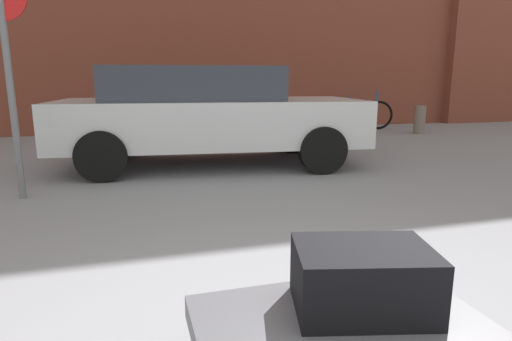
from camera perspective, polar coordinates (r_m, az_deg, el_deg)
The scene contains 8 objects.
luggage_cart at distance 1.81m, azimuth 11.52°, elevation -21.23°, with size 1.12×0.77×0.34m.
suitcase_black_rear_right at distance 1.82m, azimuth 13.97°, elevation -13.73°, with size 0.54×0.38×0.26m, color black.
parked_car at distance 6.35m, azimuth -6.47°, elevation 7.52°, with size 4.48×2.32×1.42m.
bicycle_leaning at distance 11.23m, azimuth 13.39°, elevation 7.22°, with size 1.71×0.53×0.96m.
bollard_kerb_near at distance 9.27m, azimuth 5.29°, elevation 6.23°, with size 0.25×0.25×0.65m, color #72665B.
bollard_kerb_mid at distance 9.87m, azimuth 13.01°, elevation 6.33°, with size 0.25×0.25×0.65m, color #72665B.
bollard_kerb_far at distance 10.79m, azimuth 20.87°, elevation 6.31°, with size 0.25×0.25×0.65m, color #72665B.
no_parking_sign at distance 5.10m, azimuth -30.09°, elevation 12.47°, with size 0.50×0.08×2.31m.
Camera 1 is at (-0.74, -1.32, 1.25)m, focal length 30.17 mm.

